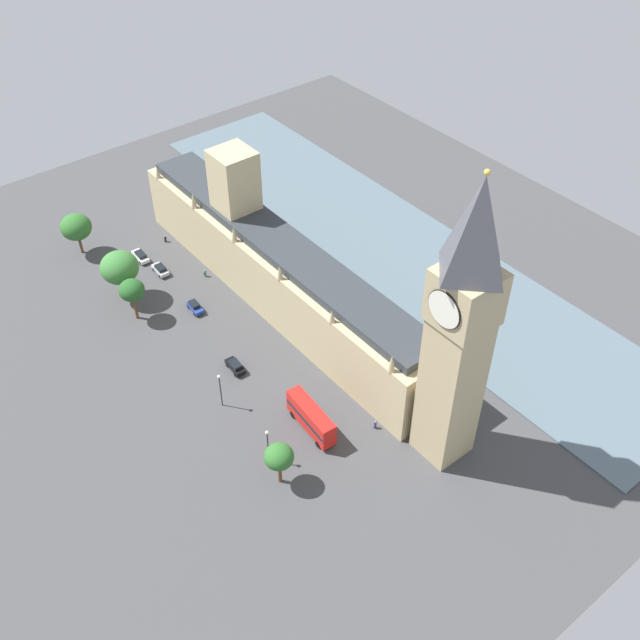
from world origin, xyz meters
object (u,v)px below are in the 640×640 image
object	(u,v)px
plane_tree_by_river_gate	(279,457)
pedestrian_kerbside	(375,425)
parliament_building	(277,267)
pedestrian_leading	(165,239)
street_lamp_slot_13	(268,440)
clock_tower	(461,326)
street_lamp_slot_12	(220,385)
car_silver_far_end	(160,269)
car_blue_midblock	(195,307)
double_decker_bus_trailing	(311,417)
car_black_near_tower	(235,366)
plane_tree_slot_10	(119,268)
pedestrian_opposite_hall	(205,273)
plane_tree_slot_11	(76,227)
plane_tree_under_trees	(132,290)
car_white_corner	(141,256)

from	to	relation	value
plane_tree_by_river_gate	pedestrian_kerbside	bearing A→B (deg)	176.48
parliament_building	pedestrian_leading	world-z (taller)	parliament_building
street_lamp_slot_13	pedestrian_kerbside	bearing A→B (deg)	162.66
clock_tower	street_lamp_slot_12	xyz separation A→B (m)	(21.91, -28.24, -20.48)
car_silver_far_end	car_blue_midblock	distance (m)	14.00
car_blue_midblock	street_lamp_slot_13	xyz separation A→B (m)	(9.43, 36.97, 3.82)
double_decker_bus_trailing	street_lamp_slot_12	world-z (taller)	street_lamp_slot_12
car_black_near_tower	plane_tree_slot_10	world-z (taller)	plane_tree_slot_10
car_black_near_tower	pedestrian_kerbside	distance (m)	26.63
parliament_building	pedestrian_opposite_hall	distance (m)	17.56
car_black_near_tower	plane_tree_slot_11	distance (m)	48.47
plane_tree_under_trees	street_lamp_slot_12	bearing A→B (deg)	91.18
parliament_building	car_white_corner	xyz separation A→B (m)	(14.76, -27.16, -6.63)
car_blue_midblock	plane_tree_slot_10	world-z (taller)	plane_tree_slot_10
double_decker_bus_trailing	plane_tree_slot_11	world-z (taller)	plane_tree_slot_11
plane_tree_slot_10	double_decker_bus_trailing	bearing A→B (deg)	99.41
car_silver_far_end	pedestrian_kerbside	distance (m)	56.67
pedestrian_opposite_hall	car_blue_midblock	bearing A→B (deg)	115.11
clock_tower	car_black_near_tower	distance (m)	44.47
parliament_building	clock_tower	size ratio (longest dim) A/B	1.58
car_blue_midblock	pedestrian_kerbside	distance (m)	42.92
plane_tree_under_trees	car_black_near_tower	bearing A→B (deg)	106.71
car_silver_far_end	street_lamp_slot_12	size ratio (longest dim) A/B	0.62
pedestrian_leading	plane_tree_slot_10	xyz separation A→B (m)	(14.99, 11.16, 6.50)
pedestrian_leading	plane_tree_by_river_gate	distance (m)	66.25
car_blue_midblock	plane_tree_slot_10	distance (m)	15.58
plane_tree_by_river_gate	plane_tree_slot_10	size ratio (longest dim) A/B	0.75
car_blue_midblock	plane_tree_under_trees	bearing A→B (deg)	-23.46
plane_tree_under_trees	car_silver_far_end	bearing A→B (deg)	-137.79
parliament_building	double_decker_bus_trailing	xyz separation A→B (m)	(14.89, 29.23, -4.88)
clock_tower	pedestrian_kerbside	distance (m)	26.80
plane_tree_slot_11	pedestrian_kerbside	bearing A→B (deg)	102.57
car_silver_far_end	plane_tree_by_river_gate	size ratio (longest dim) A/B	0.56
parliament_building	pedestrian_opposite_hall	xyz separation A→B (m)	(7.41, -14.40, -6.78)
pedestrian_opposite_hall	street_lamp_slot_13	xyz separation A→B (m)	(16.39, 44.58, 3.97)
car_black_near_tower	plane_tree_slot_10	size ratio (longest dim) A/B	0.44
clock_tower	plane_tree_by_river_gate	size ratio (longest dim) A/B	6.38
car_black_near_tower	pedestrian_leading	bearing A→B (deg)	80.88
pedestrian_kerbside	plane_tree_under_trees	xyz separation A→B (m)	(16.99, -47.14, 5.85)
parliament_building	plane_tree_slot_11	world-z (taller)	parliament_building
plane_tree_slot_10	street_lamp_slot_13	bearing A→B (deg)	88.77
car_white_corner	car_black_near_tower	distance (m)	38.12
plane_tree_under_trees	street_lamp_slot_13	distance (m)	41.89
clock_tower	pedestrian_kerbside	size ratio (longest dim) A/B	31.45
clock_tower	street_lamp_slot_13	world-z (taller)	clock_tower
double_decker_bus_trailing	plane_tree_slot_10	size ratio (longest dim) A/B	1.04
clock_tower	car_silver_far_end	xyz separation A→B (m)	(12.45, -65.34, -24.42)
parliament_building	plane_tree_slot_11	xyz separation A→B (m)	(23.01, -36.92, -1.29)
car_white_corner	pedestrian_opposite_hall	distance (m)	14.73
car_blue_midblock	pedestrian_leading	bearing A→B (deg)	-102.42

